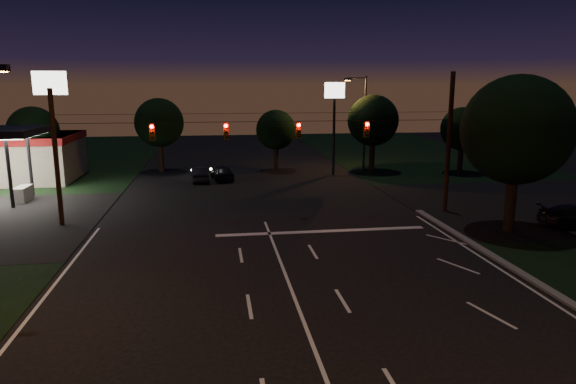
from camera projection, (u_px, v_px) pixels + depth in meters
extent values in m
plane|color=black|center=(306.00, 327.00, 17.60)|extent=(140.00, 140.00, 0.00)
cube|color=black|center=(546.00, 204.00, 35.92)|extent=(20.00, 16.00, 0.02)
cube|color=silver|center=(322.00, 231.00, 29.17)|extent=(12.00, 0.50, 0.01)
cylinder|color=black|center=(444.00, 211.00, 33.83)|extent=(0.30, 0.30, 9.00)
cylinder|color=black|center=(62.00, 225.00, 30.44)|extent=(0.28, 0.28, 8.00)
cylinder|color=black|center=(262.00, 122.00, 30.91)|extent=(24.00, 0.03, 0.03)
cylinder|color=black|center=(262.00, 113.00, 30.81)|extent=(24.00, 0.02, 0.02)
cube|color=#3F3307|center=(152.00, 132.00, 30.10)|extent=(0.32, 0.26, 1.00)
sphere|color=#FF0705|center=(152.00, 127.00, 29.88)|extent=(0.22, 0.22, 0.22)
sphere|color=black|center=(152.00, 132.00, 29.95)|extent=(0.20, 0.20, 0.20)
sphere|color=black|center=(152.00, 138.00, 30.02)|extent=(0.20, 0.20, 0.20)
cube|color=#3F3307|center=(226.00, 131.00, 30.71)|extent=(0.32, 0.26, 1.00)
sphere|color=#FF0705|center=(226.00, 126.00, 30.49)|extent=(0.22, 0.22, 0.22)
sphere|color=black|center=(226.00, 131.00, 30.56)|extent=(0.20, 0.20, 0.20)
sphere|color=black|center=(226.00, 137.00, 30.62)|extent=(0.20, 0.20, 0.20)
cube|color=#3F3307|center=(298.00, 130.00, 31.33)|extent=(0.32, 0.26, 1.00)
sphere|color=#FF0705|center=(299.00, 125.00, 31.11)|extent=(0.22, 0.22, 0.22)
sphere|color=black|center=(299.00, 130.00, 31.18)|extent=(0.20, 0.20, 0.20)
sphere|color=black|center=(299.00, 136.00, 31.24)|extent=(0.20, 0.20, 0.20)
cube|color=#3F3307|center=(366.00, 129.00, 31.94)|extent=(0.32, 0.26, 1.00)
sphere|color=#FF0705|center=(367.00, 124.00, 31.71)|extent=(0.22, 0.22, 0.22)
sphere|color=black|center=(367.00, 130.00, 31.78)|extent=(0.20, 0.20, 0.20)
sphere|color=black|center=(367.00, 135.00, 31.85)|extent=(0.20, 0.20, 0.20)
cube|color=gray|center=(23.00, 194.00, 36.48)|extent=(0.80, 2.00, 1.10)
cylinder|color=black|center=(9.00, 173.00, 34.16)|extent=(0.24, 0.24, 4.80)
cylinder|color=black|center=(30.00, 164.00, 38.04)|extent=(0.24, 0.24, 4.80)
cylinder|color=black|center=(56.00, 149.00, 36.18)|extent=(0.24, 0.24, 7.50)
cube|color=white|center=(50.00, 83.00, 35.25)|extent=(2.20, 0.30, 1.60)
cylinder|color=black|center=(334.00, 137.00, 47.08)|extent=(0.24, 0.24, 7.00)
cube|color=white|center=(335.00, 90.00, 46.22)|extent=(1.80, 0.30, 1.40)
cylinder|color=black|center=(365.00, 124.00, 49.30)|extent=(0.20, 0.20, 9.00)
cylinder|color=black|center=(357.00, 78.00, 48.30)|extent=(1.80, 0.12, 0.12)
cube|color=black|center=(348.00, 79.00, 48.19)|extent=(0.60, 0.35, 0.22)
cube|color=orange|center=(348.00, 80.00, 48.22)|extent=(0.45, 0.25, 0.04)
cylinder|color=black|center=(511.00, 197.00, 28.79)|extent=(0.60, 0.60, 4.00)
sphere|color=black|center=(517.00, 130.00, 28.02)|extent=(6.00, 6.00, 6.00)
sphere|color=black|center=(522.00, 132.00, 28.57)|extent=(4.50, 4.50, 4.50)
sphere|color=black|center=(504.00, 132.00, 28.25)|extent=(4.20, 4.20, 4.20)
cylinder|color=black|center=(37.00, 165.00, 43.82)|extent=(0.49, 0.49, 3.00)
sphere|color=black|center=(33.00, 131.00, 43.24)|extent=(4.20, 4.20, 4.20)
sphere|color=black|center=(40.00, 133.00, 43.63)|extent=(3.15, 3.15, 3.15)
sphere|color=black|center=(29.00, 132.00, 43.41)|extent=(2.94, 2.94, 2.94)
cylinder|color=black|center=(161.00, 155.00, 49.08)|extent=(0.52, 0.52, 3.25)
sphere|color=black|center=(159.00, 123.00, 48.46)|extent=(4.60, 4.60, 4.60)
sphere|color=black|center=(164.00, 124.00, 48.88)|extent=(3.45, 3.45, 3.45)
sphere|color=black|center=(154.00, 124.00, 48.63)|extent=(3.22, 3.22, 3.22)
cylinder|color=black|center=(276.00, 156.00, 49.71)|extent=(0.47, 0.47, 2.75)
sphere|color=black|center=(276.00, 130.00, 49.18)|extent=(3.80, 3.80, 3.80)
sphere|color=black|center=(279.00, 131.00, 49.54)|extent=(2.85, 2.85, 2.85)
sphere|color=black|center=(272.00, 130.00, 49.33)|extent=(2.66, 2.66, 2.66)
cylinder|color=black|center=(372.00, 154.00, 48.98)|extent=(0.53, 0.53, 3.40)
sphere|color=black|center=(373.00, 120.00, 48.32)|extent=(4.80, 4.80, 4.80)
sphere|color=black|center=(377.00, 122.00, 48.77)|extent=(3.60, 3.60, 3.60)
sphere|color=black|center=(367.00, 121.00, 48.51)|extent=(3.36, 3.36, 3.36)
cylinder|color=black|center=(460.00, 158.00, 48.22)|extent=(0.48, 0.48, 2.90)
sphere|color=black|center=(462.00, 129.00, 47.66)|extent=(4.00, 4.00, 4.00)
sphere|color=black|center=(465.00, 130.00, 48.03)|extent=(3.00, 3.00, 3.00)
sphere|color=black|center=(457.00, 130.00, 47.82)|extent=(2.80, 2.80, 2.80)
imported|color=black|center=(222.00, 172.00, 44.88)|extent=(2.27, 4.11, 1.32)
imported|color=black|center=(200.00, 174.00, 44.13)|extent=(1.65, 4.00, 1.29)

